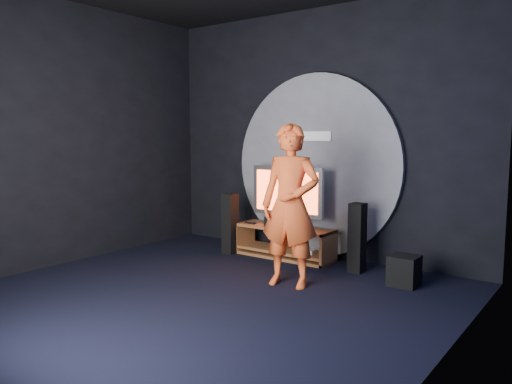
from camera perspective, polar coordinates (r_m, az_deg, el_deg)
floor at (r=5.47m, az=-6.46°, el=-12.06°), size 5.00×5.00×0.00m
back_wall at (r=7.21m, az=7.05°, el=6.60°), size 5.00×0.04×3.50m
left_wall at (r=7.13m, az=-21.66°, el=6.18°), size 0.04×5.00×3.50m
right_wall at (r=3.93m, az=21.19°, el=6.18°), size 0.04×5.00×3.50m
wall_disc_panel at (r=7.18m, az=6.78°, el=3.02°), size 2.60×0.11×2.60m
media_console at (r=7.13m, az=3.31°, el=-5.95°), size 1.45×0.45×0.45m
tv at (r=7.07m, az=3.59°, el=-0.16°), size 1.14×0.22×0.84m
center_speaker at (r=6.95m, az=2.63°, el=-3.50°), size 0.40×0.15×0.15m
remote at (r=7.28m, az=-0.66°, el=-3.55°), size 0.18×0.05×0.02m
tower_speaker_left at (r=7.33m, az=-2.97°, el=-3.62°), size 0.18×0.20×0.89m
tower_speaker_right at (r=6.46m, az=11.49°, el=-5.16°), size 0.18×0.20×0.89m
subwoofer at (r=6.09m, az=16.58°, el=-8.61°), size 0.32×0.32×0.35m
player at (r=5.71m, az=3.94°, el=-1.54°), size 0.76×0.58×1.88m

